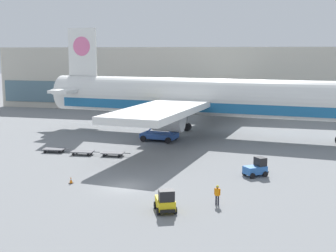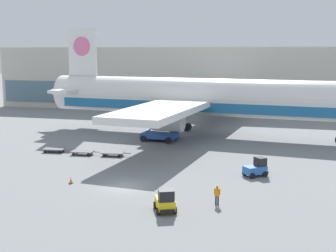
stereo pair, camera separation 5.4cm
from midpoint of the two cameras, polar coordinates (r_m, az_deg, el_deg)
name	(u,v)px [view 2 (the right image)]	position (r m, az deg, el deg)	size (l,w,h in m)	color
ground_plane	(125,187)	(46.39, -5.22, -7.39)	(400.00, 400.00, 0.00)	slate
terminal_building	(195,78)	(109.09, 3.29, 5.86)	(90.00, 18.20, 14.00)	#BCB7A8
airplane_main	(202,99)	(73.18, 4.15, 3.36)	(58.04, 48.55, 17.00)	white
scissor_lift_loader	(159,128)	(69.08, -1.02, -0.24)	(5.46, 3.80, 4.97)	#284C99
baggage_tug_foreground	(256,168)	(50.72, 10.76, -5.05)	(2.78, 2.67, 2.00)	#2D66B7
baggage_tug_mid	(165,202)	(39.03, -0.29, -9.21)	(2.41, 2.80, 2.00)	yellow
baggage_dolly_lead	(54,149)	(63.31, -13.68, -2.77)	(3.77, 1.81, 0.48)	#56565B
baggage_dolly_second	(83,152)	(60.96, -10.35, -3.12)	(3.77, 1.81, 0.48)	#56565B
baggage_dolly_third	(113,153)	(59.68, -6.70, -3.29)	(3.77, 1.81, 0.48)	#56565B
ground_crew_near	(217,193)	(40.83, 6.05, -8.17)	(0.56, 0.30, 1.78)	black
traffic_cone_near	(71,180)	(48.27, -11.72, -6.46)	(0.40, 0.40, 0.72)	black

